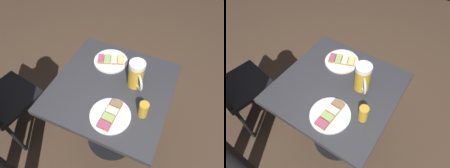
# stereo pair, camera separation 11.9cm
# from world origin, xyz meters

# --- Properties ---
(ground_plane) EXTENTS (6.00, 6.00, 0.00)m
(ground_plane) POSITION_xyz_m (0.00, 0.00, 0.00)
(ground_plane) COLOR #4C3828
(cafe_table) EXTENTS (0.72, 0.71, 0.73)m
(cafe_table) POSITION_xyz_m (0.00, 0.00, 0.56)
(cafe_table) COLOR black
(cafe_table) RESTS_ON ground_plane
(plate_near) EXTENTS (0.23, 0.23, 0.03)m
(plate_near) POSITION_xyz_m (-0.09, 0.19, 0.74)
(plate_near) COLOR white
(plate_near) RESTS_ON cafe_table
(plate_far) EXTENTS (0.23, 0.23, 0.03)m
(plate_far) POSITION_xyz_m (0.08, -0.20, 0.74)
(plate_far) COLOR white
(plate_far) RESTS_ON cafe_table
(beer_mug) EXTENTS (0.12, 0.14, 0.18)m
(beer_mug) POSITION_xyz_m (0.12, 0.07, 0.82)
(beer_mug) COLOR gold
(beer_mug) RESTS_ON cafe_table
(beer_glass_small) EXTENTS (0.05, 0.05, 0.10)m
(beer_glass_small) POSITION_xyz_m (0.23, -0.11, 0.78)
(beer_glass_small) COLOR gold
(beer_glass_small) RESTS_ON cafe_table
(cafe_chair) EXTENTS (0.44, 0.44, 0.92)m
(cafe_chair) POSITION_xyz_m (-0.77, -0.30, 0.53)
(cafe_chair) COLOR black
(cafe_chair) RESTS_ON ground_plane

